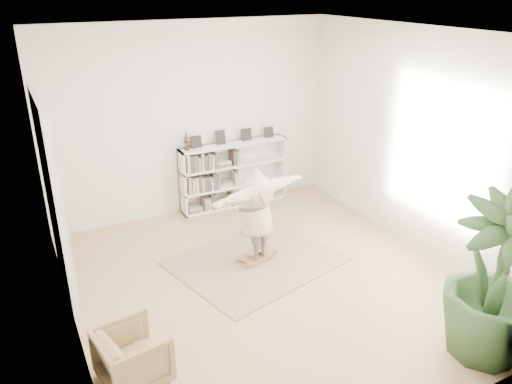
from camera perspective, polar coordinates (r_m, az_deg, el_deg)
floor at (r=7.68m, az=1.35°, el=-10.19°), size 6.00×6.00×0.00m
room_shell at (r=9.14m, az=-7.71°, el=18.47°), size 6.00×6.00×6.00m
doors at (r=7.49m, az=-22.12°, el=-0.75°), size 0.09×1.78×2.92m
bookshelf at (r=9.94m, az=-2.57°, el=1.95°), size 2.20×0.35×1.64m
armchair at (r=6.03m, az=-13.87°, el=-17.73°), size 0.84×0.82×0.66m
rug at (r=8.18m, az=0.03°, el=-7.83°), size 2.91×2.55×0.02m
rocker_board at (r=8.15m, az=0.03°, el=-7.49°), size 0.54×0.40×0.10m
person at (r=7.77m, az=0.03°, el=-2.30°), size 1.93×0.95×1.52m
houseplant at (r=6.45m, az=25.69°, el=-9.11°), size 1.49×1.49×2.04m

